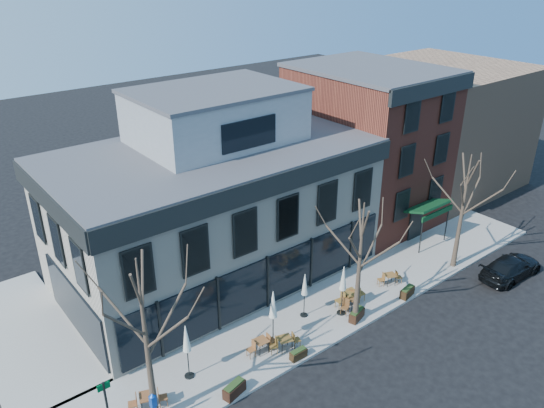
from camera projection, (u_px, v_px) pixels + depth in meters
ground at (267, 310)px, 29.71m from camera, size 120.00×120.00×0.00m
sidewalk_front at (335, 305)px, 29.99m from camera, size 33.50×4.70×0.15m
sidewalk_side at (26, 335)px, 27.58m from camera, size 4.50×12.00×0.15m
corner_building at (215, 203)px, 31.32m from camera, size 18.39×10.39×11.10m
red_brick_building at (366, 145)px, 38.16m from camera, size 8.20×11.78×11.18m
bg_building at (437, 125)px, 44.78m from camera, size 12.00×12.00×10.00m
tree_corner at (147, 342)px, 20.85m from camera, size 3.93×3.98×7.92m
tree_mid at (360, 263)px, 27.03m from camera, size 3.50×3.55×7.04m
tree_right at (462, 211)px, 32.01m from camera, size 3.72×3.77×7.48m
parked_sedan at (511, 267)px, 32.48m from camera, size 4.74×2.09×1.35m
call_box at (154, 406)px, 22.14m from camera, size 0.30×0.30×1.50m
cafe_set_0 at (148, 400)px, 22.87m from camera, size 1.75×1.03×0.91m
cafe_set_1 at (261, 344)px, 26.17m from camera, size 1.66×0.69×0.87m
cafe_set_2 at (285, 342)px, 26.30m from camera, size 1.71×0.87×0.88m
cafe_set_3 at (349, 301)px, 29.41m from camera, size 1.76×1.10×0.92m
cafe_set_4 at (350, 297)px, 29.70m from camera, size 1.98×0.88×1.02m
cafe_set_5 at (390, 278)px, 31.57m from camera, size 1.57×0.98×0.82m
umbrella_0 at (186, 341)px, 23.94m from camera, size 0.47×0.47×2.92m
umbrella_1 at (273, 307)px, 25.98m from camera, size 0.50×0.50×3.15m
umbrella_2 at (305, 287)px, 28.19m from camera, size 0.43×0.43×2.66m
umbrella_3 at (343, 281)px, 28.26m from camera, size 0.48×0.48×3.00m
planter_0 at (234, 389)px, 23.66m from camera, size 1.20×0.71×0.63m
planter_1 at (298, 354)px, 25.84m from camera, size 0.90×0.36×0.50m
planter_2 at (357, 315)px, 28.58m from camera, size 1.16×0.72×0.61m
planter_3 at (407, 292)px, 30.51m from camera, size 1.11×0.60×0.59m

